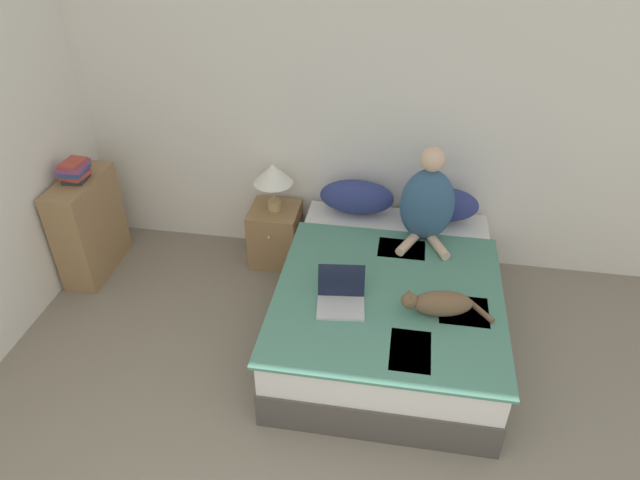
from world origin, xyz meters
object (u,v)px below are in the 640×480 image
at_px(bookshelf, 89,226).
at_px(laptop_open, 341,298).
at_px(person_sitting, 427,203).
at_px(nightstand, 275,234).
at_px(cat_tabby, 439,303).
at_px(pillow_far, 440,204).
at_px(pillow_near, 357,197).
at_px(book_stack_top, 74,170).
at_px(bed, 388,306).
at_px(table_lamp, 273,175).

bearing_deg(bookshelf, laptop_open, -18.48).
relative_size(person_sitting, nightstand, 1.49).
bearing_deg(cat_tabby, nightstand, -48.14).
bearing_deg(nightstand, bookshelf, -165.70).
height_order(pillow_far, person_sitting, person_sitting).
height_order(pillow_far, laptop_open, pillow_far).
relative_size(pillow_near, laptop_open, 1.78).
distance_m(person_sitting, laptop_open, 1.05).
height_order(pillow_far, book_stack_top, book_stack_top).
bearing_deg(bookshelf, person_sitting, 2.65).
distance_m(cat_tabby, nightstand, 1.78).
bearing_deg(bed, pillow_far, 67.92).
relative_size(bed, laptop_open, 5.80).
bearing_deg(book_stack_top, laptop_open, -18.56).
bearing_deg(laptop_open, pillow_far, 54.51).
bearing_deg(nightstand, laptop_open, -57.31).
bearing_deg(pillow_near, table_lamp, -176.41).
xyz_separation_m(cat_tabby, book_stack_top, (-2.84, 0.73, 0.33)).
distance_m(bed, book_stack_top, 2.64).
height_order(laptop_open, table_lamp, table_lamp).
relative_size(bed, book_stack_top, 8.24).
bearing_deg(bed, nightstand, 142.70).
bearing_deg(pillow_far, bookshelf, -171.46).
bearing_deg(laptop_open, book_stack_top, 154.79).
distance_m(pillow_far, table_lamp, 1.37).
bearing_deg(nightstand, pillow_near, 4.01).
bearing_deg(table_lamp, cat_tabby, -39.44).
bearing_deg(bed, cat_tabby, -44.59).
distance_m(nightstand, bookshelf, 1.55).
xyz_separation_m(cat_tabby, table_lamp, (-1.35, 1.11, 0.22)).
relative_size(pillow_near, book_stack_top, 2.53).
bearing_deg(cat_tabby, bed, -53.51).
relative_size(pillow_near, cat_tabby, 1.00).
relative_size(person_sitting, cat_tabby, 1.27).
xyz_separation_m(cat_tabby, nightstand, (-1.35, 1.10, -0.36)).
bearing_deg(nightstand, bed, -37.30).
bearing_deg(bed, laptop_open, -132.15).
bearing_deg(bed, pillow_near, 112.13).
distance_m(pillow_far, bookshelf, 2.90).
bearing_deg(table_lamp, bookshelf, -165.55).
height_order(person_sitting, bookshelf, person_sitting).
height_order(nightstand, book_stack_top, book_stack_top).
height_order(pillow_far, cat_tabby, pillow_far).
height_order(bed, person_sitting, person_sitting).
distance_m(table_lamp, book_stack_top, 1.55).
relative_size(pillow_far, laptop_open, 1.78).
bearing_deg(person_sitting, pillow_far, 68.48).
relative_size(person_sitting, laptop_open, 2.25).
distance_m(pillow_near, cat_tabby, 1.33).
relative_size(bed, nightstand, 3.85).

